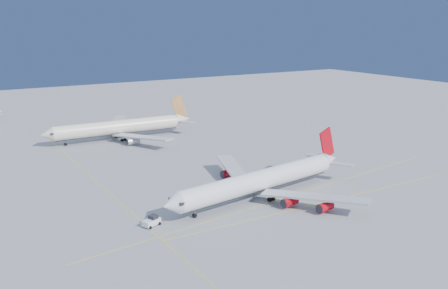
% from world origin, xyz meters
% --- Properties ---
extents(ground, '(500.00, 500.00, 0.00)m').
position_xyz_m(ground, '(0.00, 0.00, 0.00)').
color(ground, slate).
rests_on(ground, ground).
extents(taxiway_lines, '(118.86, 140.00, 0.02)m').
position_xyz_m(taxiway_lines, '(-14.71, 6.34, 0.01)').
color(taxiway_lines, yellow).
rests_on(taxiway_lines, ground).
extents(airliner_virgin, '(60.08, 53.44, 14.86)m').
position_xyz_m(airliner_virgin, '(-7.05, -2.72, 4.48)').
color(airliner_virgin, white).
rests_on(airliner_virgin, ground).
extents(airliner_etihad, '(58.54, 54.21, 15.31)m').
position_xyz_m(airliner_etihad, '(-16.05, 77.90, 4.66)').
color(airliner_etihad, beige).
rests_on(airliner_etihad, ground).
extents(pushback_tug, '(4.57, 3.68, 2.31)m').
position_xyz_m(pushback_tug, '(-38.82, -5.46, 1.07)').
color(pushback_tug, white).
rests_on(pushback_tug, ground).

